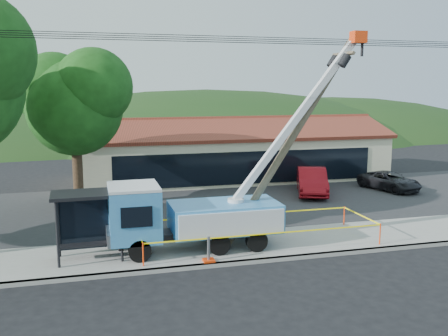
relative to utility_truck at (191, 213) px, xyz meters
name	(u,v)px	position (x,y,z in m)	size (l,w,h in m)	color
ground	(278,283)	(2.32, -4.04, -1.70)	(120.00, 120.00, 0.00)	black
curb	(259,261)	(2.32, -1.94, -1.62)	(60.00, 0.25, 0.15)	gray
sidewalk	(245,246)	(2.32, -0.04, -1.62)	(60.00, 4.00, 0.15)	gray
parking_lot	(204,204)	(2.32, 7.96, -1.65)	(60.00, 12.00, 0.10)	#28282B
strip_mall	(232,153)	(6.32, 15.94, 0.18)	(22.50, 8.53, 4.67)	beige
tree_lot	(74,98)	(-4.68, 8.96, 4.51)	(6.30, 5.60, 8.94)	#332316
hill_west	(23,138)	(-12.68, 50.96, -1.70)	(78.40, 56.00, 28.00)	#1B3D16
hill_center	(206,134)	(12.32, 50.96, -1.70)	(89.60, 64.00, 32.00)	#1B3D16
hill_east	(331,131)	(32.32, 50.96, -1.70)	(72.80, 52.00, 26.00)	#1B3D16
utility_truck	(191,213)	(0.00, 0.00, 0.00)	(11.02, 3.82, 9.03)	black
leaning_pole	(297,130)	(4.75, 0.25, 3.29)	(5.90, 1.84, 8.96)	brown
bus_shelter	(88,209)	(-4.10, -0.03, 0.42)	(2.82, 1.79, 2.67)	black
caution_tape	(257,227)	(2.90, 0.05, -0.86)	(10.17, 3.21, 0.93)	#FF3D0D
car_silver	(125,214)	(-2.25, 7.02, -1.70)	(1.66, 4.13, 1.41)	#A3A5AA
car_red	(311,195)	(9.57, 8.84, -1.70)	(1.75, 5.01, 1.65)	maroon
car_dark	(389,191)	(15.04, 8.62, -1.70)	(1.99, 4.32, 1.20)	black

